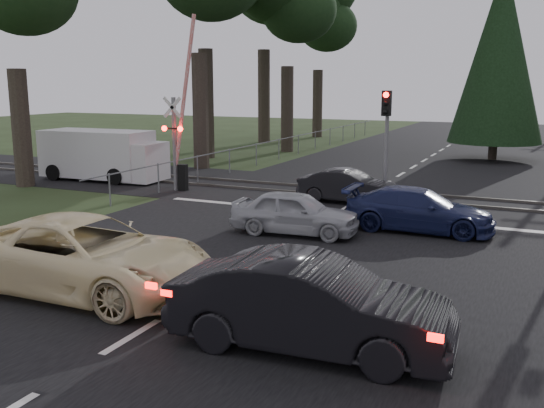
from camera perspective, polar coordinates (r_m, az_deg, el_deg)
The scene contains 17 objects.
ground at distance 13.46m, azimuth -5.22°, elevation -7.65°, with size 120.00×120.00×0.00m, color #263317.
road at distance 22.40m, azimuth 7.53°, elevation 0.00°, with size 14.00×100.00×0.01m, color black.
rail_corridor at distance 24.28m, azimuth 8.92°, elevation 0.85°, with size 120.00×8.00×0.01m, color black.
stop_line at distance 20.72m, azimuth 6.06°, elevation -0.87°, with size 13.00×0.35×0.00m, color silver.
rail_near at distance 23.52m, azimuth 8.39°, elevation 0.63°, with size 120.00×0.12×0.10m, color #59544C.
rail_far at distance 25.04m, azimuth 9.42°, elevation 1.25°, with size 120.00×0.12×0.10m, color #59544C.
crossing_signal at distance 24.99m, azimuth -8.73°, elevation 5.90°, with size 1.62×0.38×6.96m.
traffic_signal_center at distance 22.41m, azimuth 10.69°, elevation 7.14°, with size 0.32×0.48×4.10m.
euc_tree_e at distance 50.39m, azimuth 4.42°, elevation 17.16°, with size 6.00×6.00×13.20m.
conifer_tree at distance 37.17m, azimuth 20.63°, elevation 13.13°, with size 5.20×5.20×11.00m.
fence_left at distance 36.66m, azimuth 1.60°, elevation 4.49°, with size 0.10×36.00×1.20m, color slate, non-canonical shape.
cream_coupe at distance 13.38m, azimuth -17.20°, elevation -4.66°, with size 2.65×5.74×1.60m, color beige.
dark_hatchback at distance 10.13m, azimuth 3.61°, elevation -9.47°, with size 1.64×4.70×1.55m, color black.
silver_car at distance 17.72m, azimuth 2.19°, elevation -0.82°, with size 1.51×3.75×1.28m, color #A5A8AD.
blue_sedan at distance 18.60m, azimuth 13.65°, elevation -0.55°, with size 1.79×4.41×1.28m, color #181F49.
dark_car_far at distance 22.53m, azimuth 7.23°, elevation 1.64°, with size 1.29×3.70×1.22m, color black.
white_van at distance 28.61m, azimuth -15.43°, elevation 4.45°, with size 5.85×2.44×2.25m.
Camera 1 is at (6.36, -11.03, 4.37)m, focal length 40.00 mm.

